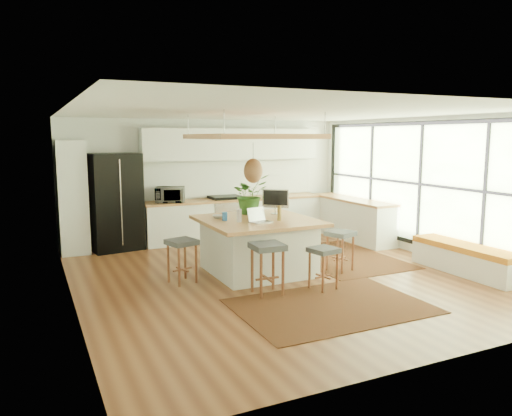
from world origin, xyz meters
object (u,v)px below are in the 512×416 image
stool_near_left (267,271)px  fridge (115,205)px  island_plant (250,198)px  stool_left_side (182,261)px  island (258,246)px  stool_right_back (301,241)px  monitor (275,200)px  laptop (261,215)px  stool_near_right (323,267)px  stool_right_front (340,251)px  microwave (170,193)px

stool_near_left → fridge: bearing=111.2°
island_plant → stool_left_side: bearing=-157.2°
island → stool_right_back: size_ratio=2.42×
stool_near_left → monitor: 1.92m
stool_left_side → laptop: (1.25, -0.29, 0.70)m
fridge → stool_near_right: (2.41, -4.11, -0.57)m
island → laptop: size_ratio=5.10×
fridge → stool_left_side: size_ratio=2.82×
stool_near_right → stool_right_back: stool_right_back is taller
stool_near_right → monitor: bearing=89.1°
stool_right_back → stool_near_left: bearing=-133.6°
stool_right_back → monitor: monitor is taller
island → monitor: monitor is taller
stool_near_left → island_plant: island_plant is taller
stool_right_front → laptop: bearing=171.8°
stool_near_left → island: bearing=71.6°
microwave → stool_near_left: bearing=-63.3°
laptop → monitor: 0.93m
island → stool_left_side: bearing=-178.3°
fridge → stool_right_back: (3.05, -2.35, -0.57)m
stool_near_right → stool_left_side: 2.23m
fridge → stool_left_side: 2.97m
microwave → stool_near_right: bearing=-51.6°
island → island_plant: island_plant is taller
fridge → laptop: 3.63m
stool_near_left → stool_right_front: bearing=19.2°
island → laptop: bearing=-107.1°
laptop → stool_right_back: bearing=19.2°
microwave → island_plant: size_ratio=0.83×
microwave → island_plant: (0.88, -2.18, 0.08)m
island_plant → island: bearing=-101.3°
fridge → microwave: 1.16m
island → microwave: (-0.77, 2.75, 0.66)m
stool_near_right → stool_right_back: (0.65, 1.76, 0.00)m
island → stool_near_right: island is taller
stool_near_right → stool_near_left: bearing=169.6°
laptop → monitor: monitor is taller
island → monitor: (0.52, 0.35, 0.72)m
stool_right_front → stool_left_side: bearing=169.5°
fridge → island: 3.44m
stool_near_left → stool_left_side: size_ratio=1.09×
stool_near_right → stool_right_back: size_ratio=0.85×
stool_right_back → microwave: microwave is taller
island → monitor: size_ratio=3.72×
stool_near_right → microwave: bearing=107.3°
stool_right_front → stool_left_side: (-2.68, 0.49, 0.00)m
laptop → microwave: bearing=88.7°
laptop → microwave: microwave is taller
stool_right_back → stool_near_right: bearing=-110.2°
stool_right_back → monitor: (-0.62, -0.12, 0.83)m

